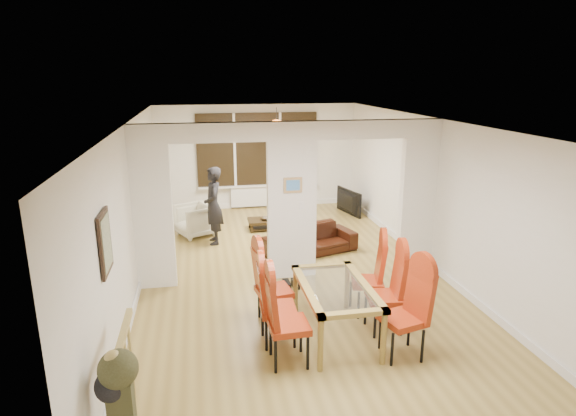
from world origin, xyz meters
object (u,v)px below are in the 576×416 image
object	(u,v)px
dining_chair_lc	(274,285)
bottle	(271,214)
dining_chair_lb	(278,303)
sofa	(310,240)
dining_chair_la	(289,319)
coffee_table	(271,224)
television	(345,202)
dining_table	(335,311)
person	(213,206)
dining_chair_rc	(367,277)
bowl	(266,219)
dining_chair_ra	(403,312)
armchair	(195,220)
dining_chair_rb	(385,291)

from	to	relation	value
dining_chair_lc	bottle	distance (m)	4.05
dining_chair_lb	sofa	size ratio (longest dim) A/B	0.62
dining_chair_la	coffee_table	xyz separation A→B (m)	(0.57, 5.09, -0.45)
dining_chair_lb	bottle	xyz separation A→B (m)	(0.60, 4.50, -0.17)
television	dining_chair_lc	bearing A→B (deg)	138.89
dining_table	person	bearing A→B (deg)	109.51
dining_chair_rc	television	xyz separation A→B (m)	(1.19, 4.90, -0.25)
bowl	dining_chair_ra	bearing A→B (deg)	-79.98
armchair	television	distance (m)	3.72
armchair	bottle	xyz separation A→B (m)	(1.62, 0.01, 0.03)
dining_chair_lb	dining_chair_rc	distance (m)	1.49
person	bottle	distance (m)	1.43
coffee_table	dining_table	bearing A→B (deg)	-88.38
dining_table	armchair	distance (m)	4.83
sofa	bowl	size ratio (longest dim) A/B	7.53
dining_chair_lc	armchair	xyz separation A→B (m)	(-1.05, 4.00, -0.22)
dining_chair_rb	dining_chair_lb	bearing A→B (deg)	-170.87
sofa	armchair	distance (m)	2.60
sofa	coffee_table	world-z (taller)	sofa
dining_chair_lc	bottle	size ratio (longest dim) A/B	4.01
dining_chair_la	bowl	distance (m)	5.07
dining_chair_lc	coffee_table	distance (m)	4.19
dining_chair_la	coffee_table	world-z (taller)	dining_chair_la
dining_table	armchair	world-z (taller)	dining_table
dining_chair_rc	bowl	size ratio (longest dim) A/B	4.66
armchair	person	xyz separation A→B (m)	(0.38, -0.56, 0.45)
dining_chair_ra	armchair	xyz separation A→B (m)	(-2.43, 5.08, -0.24)
dining_table	dining_chair_ra	world-z (taller)	dining_chair_ra
dining_chair_ra	bowl	bearing A→B (deg)	85.63
dining_table	dining_chair_lc	world-z (taller)	dining_chair_lc
dining_chair_lc	armchair	bearing A→B (deg)	95.63
dining_chair_la	dining_chair_rb	distance (m)	1.47
bowl	dining_chair_la	bearing A→B (deg)	-95.10
dining_chair_lc	dining_chair_rc	xyz separation A→B (m)	(1.35, 0.07, -0.01)
dining_chair_la	dining_table	bearing A→B (deg)	32.17
armchair	person	size ratio (longest dim) A/B	0.47
dining_chair_rc	television	world-z (taller)	dining_chair_rc
dining_chair_lc	bottle	bearing A→B (deg)	72.81
dining_table	bowl	bearing A→B (deg)	93.17
dining_chair_ra	coffee_table	bearing A→B (deg)	84.22
dining_chair_ra	television	bearing A→B (deg)	64.70
television	dining_chair_lb	bearing A→B (deg)	140.82
dining_chair_ra	bowl	distance (m)	5.24
dining_chair_rb	person	distance (m)	4.42
dining_chair_lb	dining_chair_lc	world-z (taller)	dining_chair_lc
bowl	armchair	bearing A→B (deg)	-177.17
armchair	dining_chair_ra	bearing A→B (deg)	-0.13
dining_table	dining_chair_lc	size ratio (longest dim) A/B	1.38
dining_chair_rb	armchair	distance (m)	5.09
dining_chair_rc	sofa	size ratio (longest dim) A/B	0.62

